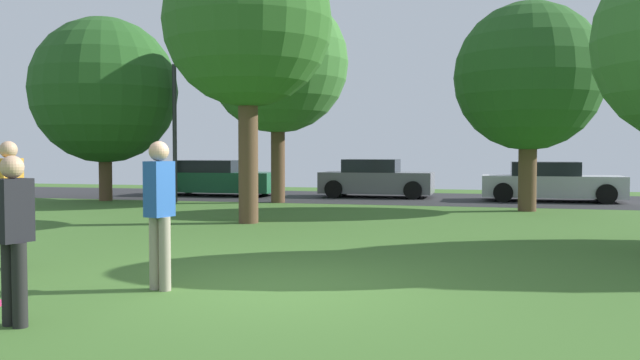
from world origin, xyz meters
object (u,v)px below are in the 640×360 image
parked_car_grey (376,180)px  birch_tree_lone (104,91)px  street_lamp_post (175,134)px  maple_tree_far (278,63)px  person_thrower (159,207)px  oak_tree_left (248,24)px  person_bystander (9,197)px  parked_car_green (216,179)px  parked_car_silver (550,183)px  person_catcher (13,233)px  oak_tree_right (529,77)px

parked_car_grey → birch_tree_lone: bearing=-155.0°
birch_tree_lone → street_lamp_post: birch_tree_lone is taller
maple_tree_far → person_thrower: bearing=-77.7°
maple_tree_far → oak_tree_left: 6.19m
person_bystander → parked_car_green: bearing=27.5°
street_lamp_post → parked_car_silver: bearing=16.9°
person_thrower → person_catcher: bearing=0.0°
person_thrower → person_bystander: (-2.75, 0.75, 0.02)m
oak_tree_right → oak_tree_left: 8.14m
oak_tree_right → street_lamp_post: oak_tree_right is taller
person_catcher → parked_car_grey: bearing=15.2°
parked_car_grey → parked_car_green: bearing=-174.1°
oak_tree_right → person_bystander: size_ratio=3.20×
maple_tree_far → oak_tree_right: 7.85m
birch_tree_lone → parked_car_grey: (8.58, 4.00, -3.07)m
oak_tree_right → parked_car_green: bearing=160.6°
oak_tree_right → person_bystander: 13.99m
person_catcher → person_bystander: size_ratio=0.90×
oak_tree_right → birch_tree_lone: birch_tree_lone is taller
parked_car_grey → parked_car_silver: bearing=-4.9°
parked_car_grey → parked_car_silver: 6.02m
street_lamp_post → maple_tree_far: bearing=13.4°
oak_tree_left → person_bystander: (-1.11, -6.56, -3.59)m
parked_car_green → oak_tree_right: bearing=-19.4°
person_catcher → parked_car_grey: person_catcher is taller
birch_tree_lone → parked_car_green: size_ratio=1.35×
person_bystander → street_lamp_post: 12.39m
maple_tree_far → person_bystander: maple_tree_far is taller
maple_tree_far → person_bystander: 13.10m
person_thrower → person_catcher: 1.94m
parked_car_grey → person_catcher: bearing=-90.9°
oak_tree_right → person_thrower: size_ratio=3.24×
parked_car_green → maple_tree_far: bearing=-39.1°
oak_tree_left → parked_car_silver: oak_tree_left is taller
birch_tree_lone → person_thrower: (8.84, -12.72, -2.71)m
person_bystander → parked_car_green: (-3.52, 15.35, -0.39)m
birch_tree_lone → person_catcher: (8.30, -14.58, -2.82)m
oak_tree_left → parked_car_green: bearing=117.8°
maple_tree_far → parked_car_grey: size_ratio=1.70×
person_thrower → person_bystander: 2.85m
person_bystander → parked_car_silver: person_bystander is taller
person_thrower → parked_car_grey: size_ratio=0.44×
maple_tree_far → person_bystander: size_ratio=3.76×
person_thrower → street_lamp_post: size_ratio=0.40×
person_catcher → street_lamp_post: street_lamp_post is taller
person_catcher → parked_car_green: person_catcher is taller
oak_tree_right → birch_tree_lone: size_ratio=0.94×
parked_car_green → street_lamp_post: bearing=-88.7°
person_thrower → parked_car_green: person_thrower is taller
oak_tree_right → person_bystander: bearing=-123.4°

